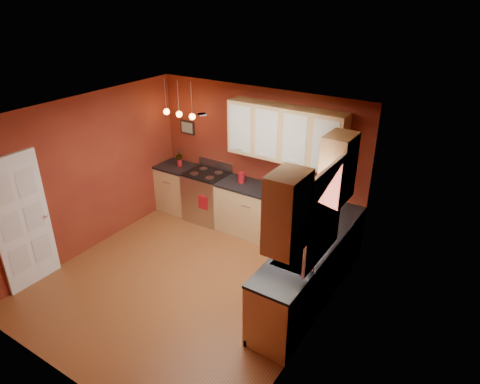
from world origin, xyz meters
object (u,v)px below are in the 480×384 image
Objects in this scene: sink at (299,258)px; red_canister at (241,177)px; coffee_maker at (323,193)px; soap_pump at (311,263)px; gas_range at (207,196)px.

sink is 2.42m from red_canister.
sink is 1.70m from coffee_maker.
coffee_maker is at bearing 4.48° from red_canister.
sink is 0.33m from soap_pump.
red_canister is 0.92× the size of soap_pump.
sink is at bearing 141.76° from soap_pump.
soap_pump is (2.86, -1.69, 0.56)m from gas_range.
soap_pump is at bearing -38.24° from sink.
gas_range is 1.59× the size of sink.
sink reaches higher than gas_range.
gas_range is 3.72× the size of coffee_maker.
sink reaches higher than red_canister.
soap_pump is (0.62, -1.83, -0.04)m from coffee_maker.
soap_pump is at bearing -39.08° from red_canister.
red_canister is at bearing 165.31° from coffee_maker.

